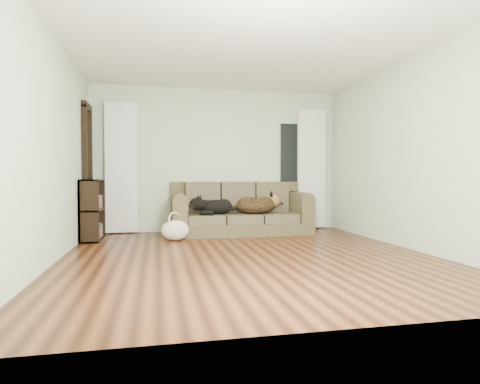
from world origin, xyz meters
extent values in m
plane|color=black|center=(0.00, 0.00, 0.00)|extent=(5.00, 5.00, 0.00)
plane|color=white|center=(0.00, 0.00, 2.60)|extent=(5.00, 5.00, 0.00)
cube|color=#B1C0A9|center=(0.00, 2.50, 1.30)|extent=(4.50, 0.04, 2.60)
cube|color=#B1C0A9|center=(-2.25, 0.00, 1.30)|extent=(0.04, 5.00, 2.60)
cube|color=#B1C0A9|center=(2.25, 0.00, 1.30)|extent=(0.04, 5.00, 2.60)
cube|color=white|center=(-1.70, 2.42, 1.15)|extent=(0.55, 0.08, 2.25)
cube|color=white|center=(1.80, 2.42, 1.15)|extent=(0.55, 0.08, 2.25)
cube|color=black|center=(1.45, 2.47, 1.40)|extent=(0.50, 0.03, 1.20)
cube|color=black|center=(-2.20, 2.05, 1.05)|extent=(0.07, 0.60, 2.10)
cube|color=brown|center=(0.32, 1.97, 0.45)|extent=(2.37, 1.02, 0.97)
ellipsoid|color=black|center=(-0.16, 1.96, 0.48)|extent=(0.63, 0.45, 0.26)
ellipsoid|color=black|center=(0.61, 1.94, 0.49)|extent=(0.73, 0.52, 0.32)
cube|color=black|center=(1.24, 1.85, 0.73)|extent=(0.09, 0.21, 0.02)
ellipsoid|color=beige|center=(-0.83, 1.44, 0.16)|extent=(0.53, 0.48, 0.31)
cube|color=black|center=(-2.09, 1.76, 0.50)|extent=(0.29, 0.76, 0.95)
camera|label=1|loc=(-1.11, -4.82, 0.95)|focal=30.00mm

